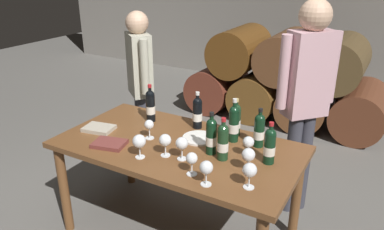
% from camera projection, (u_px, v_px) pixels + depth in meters
% --- Properties ---
extents(barrel_stack, '(2.49, 0.90, 1.15)m').
position_uv_depth(barrel_stack, '(285.00, 80.00, 4.81)').
color(barrel_stack, brown).
rests_on(barrel_stack, ground_plane).
extents(dining_table, '(1.70, 0.90, 0.76)m').
position_uv_depth(dining_table, '(178.00, 156.00, 2.66)').
color(dining_table, brown).
rests_on(dining_table, ground_plane).
extents(wine_bottle_0, '(0.07, 0.07, 0.31)m').
position_uv_depth(wine_bottle_0, '(150.00, 106.00, 2.96)').
color(wine_bottle_0, black).
rests_on(wine_bottle_0, dining_table).
extents(wine_bottle_1, '(0.07, 0.07, 0.28)m').
position_uv_depth(wine_bottle_1, '(236.00, 119.00, 2.73)').
color(wine_bottle_1, '#19381E').
rests_on(wine_bottle_1, dining_table).
extents(wine_bottle_2, '(0.07, 0.07, 0.29)m').
position_uv_depth(wine_bottle_2, '(197.00, 112.00, 2.84)').
color(wine_bottle_2, black).
rests_on(wine_bottle_2, dining_table).
extents(wine_bottle_3, '(0.07, 0.07, 0.28)m').
position_uv_depth(wine_bottle_3, '(270.00, 145.00, 2.35)').
color(wine_bottle_3, black).
rests_on(wine_bottle_3, dining_table).
extents(wine_bottle_4, '(0.07, 0.07, 0.28)m').
position_uv_depth(wine_bottle_4, '(259.00, 130.00, 2.56)').
color(wine_bottle_4, black).
rests_on(wine_bottle_4, dining_table).
extents(wine_bottle_5, '(0.07, 0.07, 0.32)m').
position_uv_depth(wine_bottle_5, '(234.00, 123.00, 2.63)').
color(wine_bottle_5, black).
rests_on(wine_bottle_5, dining_table).
extents(wine_bottle_6, '(0.07, 0.07, 0.29)m').
position_uv_depth(wine_bottle_6, '(223.00, 142.00, 2.39)').
color(wine_bottle_6, '#19381E').
rests_on(wine_bottle_6, dining_table).
extents(wine_bottle_7, '(0.07, 0.07, 0.29)m').
position_uv_depth(wine_bottle_7, '(212.00, 136.00, 2.46)').
color(wine_bottle_7, black).
rests_on(wine_bottle_7, dining_table).
extents(wine_glass_0, '(0.08, 0.08, 0.16)m').
position_uv_depth(wine_glass_0, '(250.00, 171.00, 2.09)').
color(wine_glass_0, white).
rests_on(wine_glass_0, dining_table).
extents(wine_glass_1, '(0.07, 0.07, 0.15)m').
position_uv_depth(wine_glass_1, '(192.00, 159.00, 2.22)').
color(wine_glass_1, white).
rests_on(wine_glass_1, dining_table).
extents(wine_glass_2, '(0.08, 0.08, 0.16)m').
position_uv_depth(wine_glass_2, '(248.00, 155.00, 2.25)').
color(wine_glass_2, white).
rests_on(wine_glass_2, dining_table).
extents(wine_glass_3, '(0.07, 0.07, 0.14)m').
position_uv_depth(wine_glass_3, '(149.00, 125.00, 2.68)').
color(wine_glass_3, white).
rests_on(wine_glass_3, dining_table).
extents(wine_glass_4, '(0.09, 0.09, 0.16)m').
position_uv_depth(wine_glass_4, '(139.00, 142.00, 2.41)').
color(wine_glass_4, white).
rests_on(wine_glass_4, dining_table).
extents(wine_glass_5, '(0.07, 0.07, 0.15)m').
position_uv_depth(wine_glass_5, '(248.00, 143.00, 2.42)').
color(wine_glass_5, white).
rests_on(wine_glass_5, dining_table).
extents(wine_glass_6, '(0.08, 0.08, 0.15)m').
position_uv_depth(wine_glass_6, '(165.00, 141.00, 2.44)').
color(wine_glass_6, white).
rests_on(wine_glass_6, dining_table).
extents(wine_glass_7, '(0.08, 0.08, 0.15)m').
position_uv_depth(wine_glass_7, '(206.00, 168.00, 2.12)').
color(wine_glass_7, white).
rests_on(wine_glass_7, dining_table).
extents(wine_glass_8, '(0.08, 0.08, 0.16)m').
position_uv_depth(wine_glass_8, '(182.00, 144.00, 2.39)').
color(wine_glass_8, white).
rests_on(wine_glass_8, dining_table).
extents(tasting_notebook, '(0.25, 0.20, 0.03)m').
position_uv_depth(tasting_notebook, '(99.00, 128.00, 2.84)').
color(tasting_notebook, '#B2A893').
rests_on(tasting_notebook, dining_table).
extents(leather_ledger, '(0.25, 0.21, 0.03)m').
position_uv_depth(leather_ledger, '(109.00, 144.00, 2.61)').
color(leather_ledger, brown).
rests_on(leather_ledger, dining_table).
extents(serving_plate, '(0.24, 0.24, 0.01)m').
position_uv_depth(serving_plate, '(199.00, 138.00, 2.71)').
color(serving_plate, white).
rests_on(serving_plate, dining_table).
extents(sommelier_presenting, '(0.36, 0.39, 1.72)m').
position_uv_depth(sommelier_presenting, '(306.00, 91.00, 2.82)').
color(sommelier_presenting, '#383842').
rests_on(sommelier_presenting, ground_plane).
extents(taster_seated_left, '(0.40, 0.35, 1.54)m').
position_uv_depth(taster_seated_left, '(140.00, 78.00, 3.54)').
color(taster_seated_left, '#383842').
rests_on(taster_seated_left, ground_plane).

